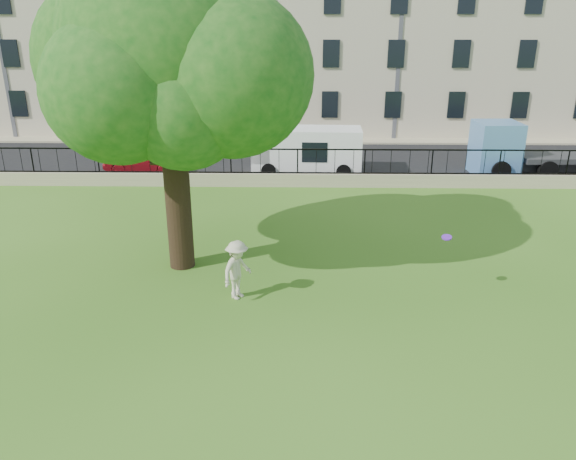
{
  "coord_description": "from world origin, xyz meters",
  "views": [
    {
      "loc": [
        0.06,
        -12.58,
        7.09
      ],
      "look_at": [
        -0.26,
        3.5,
        1.05
      ],
      "focal_mm": 35.0,
      "sensor_mm": 36.0,
      "label": 1
    }
  ],
  "objects_px": {
    "frisbee": "(447,237)",
    "white_van": "(307,151)",
    "man": "(237,270)",
    "blue_truck": "(537,148)",
    "red_sedan": "(144,160)",
    "tree": "(163,49)"
  },
  "relations": [
    {
      "from": "man",
      "to": "white_van",
      "type": "relative_size",
      "value": 0.31
    },
    {
      "from": "tree",
      "to": "red_sedan",
      "type": "height_order",
      "value": "tree"
    },
    {
      "from": "red_sedan",
      "to": "blue_truck",
      "type": "relative_size",
      "value": 0.62
    },
    {
      "from": "frisbee",
      "to": "man",
      "type": "bearing_deg",
      "value": -176.78
    },
    {
      "from": "tree",
      "to": "frisbee",
      "type": "bearing_deg",
      "value": -13.63
    },
    {
      "from": "white_van",
      "to": "man",
      "type": "bearing_deg",
      "value": -96.38
    },
    {
      "from": "frisbee",
      "to": "blue_truck",
      "type": "distance_m",
      "value": 15.09
    },
    {
      "from": "frisbee",
      "to": "white_van",
      "type": "xyz_separation_m",
      "value": [
        -3.57,
        13.05,
        -0.58
      ]
    },
    {
      "from": "man",
      "to": "red_sedan",
      "type": "distance_m",
      "value": 14.66
    },
    {
      "from": "tree",
      "to": "blue_truck",
      "type": "xyz_separation_m",
      "value": [
        15.19,
        11.2,
        -5.07
      ]
    },
    {
      "from": "white_van",
      "to": "blue_truck",
      "type": "distance_m",
      "value": 11.13
    },
    {
      "from": "tree",
      "to": "blue_truck",
      "type": "bearing_deg",
      "value": 36.4
    },
    {
      "from": "man",
      "to": "tree",
      "type": "bearing_deg",
      "value": 75.36
    },
    {
      "from": "tree",
      "to": "man",
      "type": "distance_m",
      "value": 6.27
    },
    {
      "from": "blue_truck",
      "to": "tree",
      "type": "bearing_deg",
      "value": -145.68
    },
    {
      "from": "white_van",
      "to": "red_sedan",
      "type": "bearing_deg",
      "value": -177.86
    },
    {
      "from": "blue_truck",
      "to": "white_van",
      "type": "bearing_deg",
      "value": 177.92
    },
    {
      "from": "blue_truck",
      "to": "man",
      "type": "bearing_deg",
      "value": -136.58
    },
    {
      "from": "tree",
      "to": "red_sedan",
      "type": "xyz_separation_m",
      "value": [
        -3.98,
        11.2,
        -5.73
      ]
    },
    {
      "from": "frisbee",
      "to": "blue_truck",
      "type": "relative_size",
      "value": 0.04
    },
    {
      "from": "man",
      "to": "blue_truck",
      "type": "bearing_deg",
      "value": -12.76
    },
    {
      "from": "frisbee",
      "to": "white_van",
      "type": "bearing_deg",
      "value": 105.29
    }
  ]
}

